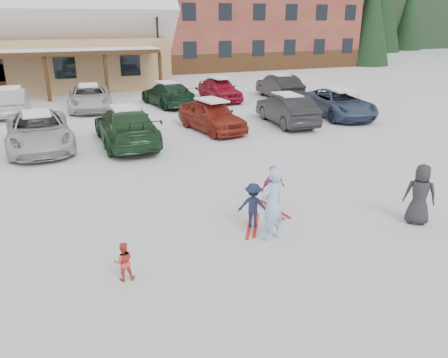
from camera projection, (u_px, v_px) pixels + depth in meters
name	position (u px, v px, depth m)	size (l,w,h in m)	color
ground	(228.00, 231.00, 10.77)	(160.00, 160.00, 0.00)	white
lamp_post	(158.00, 43.00, 31.77)	(0.50, 0.25, 5.72)	black
conifer_1	(372.00, 5.00, 46.96)	(4.84, 4.84, 11.22)	black
conifer_3	(129.00, 17.00, 49.40)	(3.96, 3.96, 9.18)	black
conifer_4	(328.00, 6.00, 60.45)	(5.06, 5.06, 11.73)	black
adult_skier	(272.00, 204.00, 10.09)	(0.66, 0.43, 1.81)	#9EC1E9
toddler_red	(124.00, 261.00, 8.66)	(0.40, 0.31, 0.82)	#D04136
child_navy	(253.00, 205.00, 10.84)	(0.75, 0.43, 1.16)	#1C2241
skis_child_navy	(253.00, 226.00, 11.03)	(0.20, 1.40, 0.03)	red
child_magenta	(273.00, 188.00, 11.77)	(0.74, 0.31, 1.27)	#B92C90
skis_child_magenta	(272.00, 209.00, 11.99)	(0.20, 1.40, 0.03)	red
bystander_dark	(420.00, 194.00, 10.97)	(0.77, 0.50, 1.57)	#28282A
parked_car_2	(39.00, 131.00, 17.39)	(2.41, 5.22, 1.45)	#BABABA
parked_car_3	(126.00, 126.00, 17.97)	(2.15, 5.28, 1.53)	#1D3E22
parked_car_4	(212.00, 115.00, 20.19)	(1.71, 4.24, 1.45)	maroon
parked_car_5	(287.00, 109.00, 21.44)	(1.56, 4.48, 1.48)	black
parked_car_6	(339.00, 103.00, 23.14)	(2.35, 5.09, 1.42)	#394766
parked_car_9	(12.00, 102.00, 23.48)	(1.55, 4.43, 1.46)	#A8A8AC
parked_car_10	(90.00, 97.00, 24.97)	(2.31, 5.02, 1.39)	silver
parked_car_11	(168.00, 94.00, 26.08)	(1.94, 4.77, 1.38)	#15341F
parked_car_12	(220.00, 89.00, 27.65)	(1.71, 4.26, 1.45)	#A8152F
parked_car_13	(279.00, 86.00, 28.49)	(1.61, 4.63, 1.52)	black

